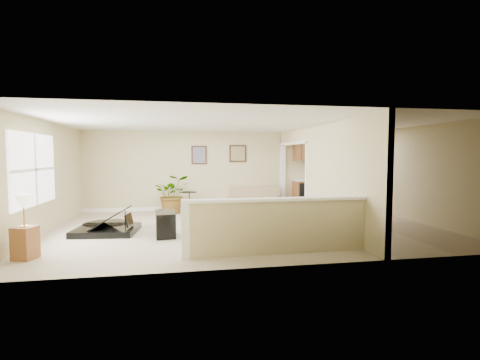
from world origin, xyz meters
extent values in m
plane|color=#BBAB91|center=(0.00, 0.00, 0.00)|extent=(9.00, 9.00, 0.00)
cube|color=#CBBB8A|center=(0.00, 3.00, 1.25)|extent=(9.00, 0.04, 2.50)
cube|color=#CBBB8A|center=(0.00, -3.00, 1.25)|extent=(9.00, 0.04, 2.50)
cube|color=#CBBB8A|center=(-4.50, 0.00, 1.25)|extent=(0.04, 6.00, 2.50)
cube|color=#CBBB8A|center=(4.50, 0.00, 1.25)|extent=(0.04, 6.00, 2.50)
cube|color=white|center=(0.00, 0.00, 2.50)|extent=(9.00, 6.00, 0.04)
cube|color=#9D886A|center=(3.15, 0.00, 0.00)|extent=(2.70, 6.00, 0.01)
cube|color=#CBBB8A|center=(1.80, -1.20, 1.25)|extent=(0.12, 3.60, 2.50)
cube|color=#CBBB8A|center=(1.80, 1.77, 2.30)|extent=(0.12, 2.35, 0.40)
cube|color=#CBBB8A|center=(0.15, -2.30, 0.47)|extent=(3.30, 0.12, 0.95)
cube|color=white|center=(0.15, -2.30, 0.96)|extent=(3.40, 0.22, 0.05)
cube|color=white|center=(-1.50, -2.30, 0.50)|extent=(0.14, 0.14, 1.00)
cube|color=white|center=(-4.49, -0.50, 1.45)|extent=(0.05, 2.15, 1.45)
cube|color=#3A2415|center=(-0.95, 2.98, 1.75)|extent=(0.48, 0.03, 0.58)
cube|color=#7F5061|center=(-0.95, 2.96, 1.75)|extent=(0.40, 0.01, 0.50)
cube|color=#3A2415|center=(0.30, 2.98, 1.80)|extent=(0.55, 0.03, 0.55)
cube|color=silver|center=(0.30, 2.96, 1.80)|extent=(0.46, 0.01, 0.46)
cube|color=#975431|center=(3.30, 2.70, 0.45)|extent=(2.30, 0.60, 0.90)
cube|color=silver|center=(3.30, 2.70, 0.92)|extent=(2.36, 0.65, 0.04)
cube|color=black|center=(2.50, 2.69, 0.43)|extent=(0.60, 0.60, 0.84)
cube|color=#975431|center=(3.30, 2.82, 1.95)|extent=(2.30, 0.35, 0.75)
cube|color=black|center=(-3.20, -0.07, 0.69)|extent=(1.41, 1.25, 0.27)
cylinder|color=black|center=(-3.33, 0.43, 0.69)|extent=(1.11, 1.11, 0.27)
cube|color=white|center=(-2.43, -0.07, 0.65)|extent=(0.29, 0.91, 0.02)
cube|color=black|center=(-3.29, 0.02, 0.93)|extent=(1.13, 1.13, 0.61)
cube|color=black|center=(-1.90, -0.57, 0.26)|extent=(0.47, 0.82, 0.53)
cube|color=tan|center=(0.74, 2.59, 0.24)|extent=(1.87, 1.28, 0.48)
cube|color=tan|center=(0.74, 2.96, 0.73)|extent=(1.72, 0.56, 0.50)
cube|color=tan|center=(-0.01, 2.59, 0.57)|extent=(0.39, 0.99, 0.18)
cube|color=tan|center=(1.49, 2.59, 0.57)|extent=(0.39, 0.99, 0.18)
cylinder|color=black|center=(-1.29, 2.53, 0.01)|extent=(0.31, 0.31, 0.03)
cylinder|color=black|center=(-1.29, 2.53, 0.31)|extent=(0.03, 0.03, 0.61)
cylinder|color=black|center=(-1.29, 2.53, 0.62)|extent=(0.44, 0.44, 0.03)
cylinder|color=black|center=(-1.78, 2.42, 0.12)|extent=(0.33, 0.33, 0.23)
imported|color=#214F17|center=(-1.78, 2.42, 0.58)|extent=(1.09, 0.96, 1.16)
cylinder|color=black|center=(1.45, 2.15, 0.09)|extent=(0.25, 0.25, 0.17)
imported|color=#214F17|center=(1.45, 2.15, 0.24)|extent=(0.30, 0.30, 0.47)
cube|color=#975431|center=(-4.15, -1.87, 0.27)|extent=(0.40, 0.40, 0.55)
cylinder|color=gold|center=(-4.15, -1.87, 0.56)|extent=(0.15, 0.15, 0.02)
cylinder|color=gold|center=(-4.15, -1.87, 0.74)|extent=(0.03, 0.03, 0.36)
cone|color=#FFEED0|center=(-4.15, -1.87, 0.97)|extent=(0.29, 0.29, 0.24)
camera|label=1|loc=(-1.60, -8.13, 1.73)|focal=26.00mm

